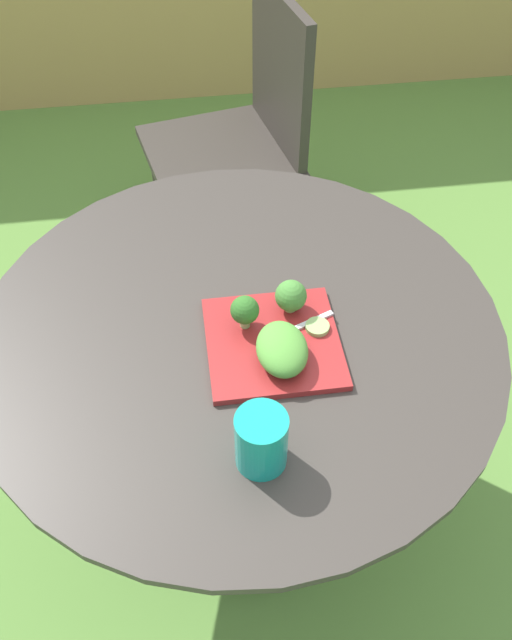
% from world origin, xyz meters
% --- Properties ---
extents(ground_plane, '(12.00, 12.00, 0.00)m').
position_xyz_m(ground_plane, '(0.00, 0.00, 0.00)').
color(ground_plane, '#568438').
extents(patio_table, '(0.99, 0.99, 0.71)m').
position_xyz_m(patio_table, '(0.00, 0.00, 0.48)').
color(patio_table, '#38332D').
rests_on(patio_table, ground_plane).
extents(patio_chair, '(0.52, 0.52, 0.90)m').
position_xyz_m(patio_chair, '(0.13, 0.99, 0.53)').
color(patio_chair, '#332D28').
rests_on(patio_chair, ground_plane).
extents(salad_plate, '(0.24, 0.24, 0.01)m').
position_xyz_m(salad_plate, '(0.05, -0.06, 0.72)').
color(salad_plate, maroon).
rests_on(salad_plate, patio_table).
extents(drinking_glass, '(0.08, 0.08, 0.11)m').
position_xyz_m(drinking_glass, '(0.00, -0.29, 0.76)').
color(drinking_glass, '#149989').
rests_on(drinking_glass, patio_table).
extents(fork, '(0.15, 0.07, 0.00)m').
position_xyz_m(fork, '(0.09, -0.04, 0.73)').
color(fork, silver).
rests_on(fork, salad_plate).
extents(lettuce_mound, '(0.09, 0.12, 0.05)m').
position_xyz_m(lettuce_mound, '(0.06, -0.10, 0.75)').
color(lettuce_mound, '#519338').
rests_on(lettuce_mound, salad_plate).
extents(broccoli_floret_0, '(0.05, 0.05, 0.07)m').
position_xyz_m(broccoli_floret_0, '(0.01, -0.02, 0.77)').
color(broccoli_floret_0, '#99B770').
rests_on(broccoli_floret_0, salad_plate).
extents(broccoli_floret_1, '(0.06, 0.06, 0.07)m').
position_xyz_m(broccoli_floret_1, '(0.10, 0.01, 0.76)').
color(broccoli_floret_1, '#99B770').
rests_on(broccoli_floret_1, salad_plate).
extents(cucumber_slice_0, '(0.04, 0.04, 0.01)m').
position_xyz_m(cucumber_slice_0, '(0.14, -0.04, 0.73)').
color(cucumber_slice_0, '#8EB766').
rests_on(cucumber_slice_0, salad_plate).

